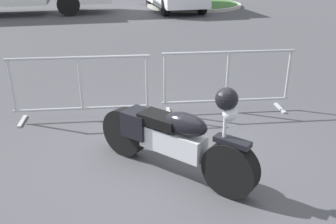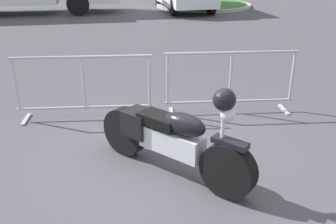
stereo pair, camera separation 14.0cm
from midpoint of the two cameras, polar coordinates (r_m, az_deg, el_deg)
The scene contains 4 objects.
ground_plane at distance 4.97m, azimuth -0.22°, elevation -7.69°, with size 120.00×120.00×0.00m, color #424247.
motorcycle at distance 4.54m, azimuth 1.45°, elevation -3.92°, with size 1.72×1.70×1.27m.
crowd_barrier_near at distance 6.16m, azimuth -12.07°, elevation 3.75°, with size 2.21×0.51×1.07m.
crowd_barrier_far at distance 6.38m, azimuth 10.11°, elevation 4.58°, with size 2.21×0.51×1.07m.
Camera 2 is at (-0.39, -4.25, 2.56)m, focal length 40.00 mm.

